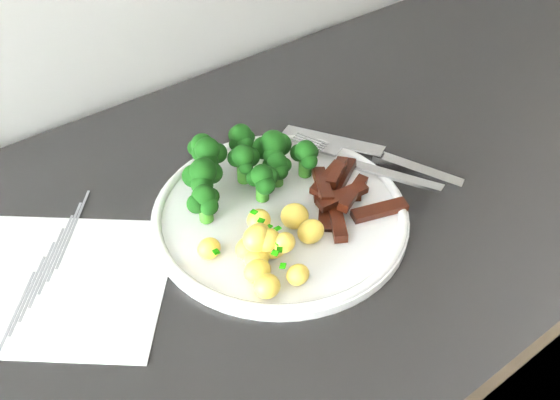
% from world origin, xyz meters
% --- Properties ---
extents(recipe_paper, '(0.34, 0.33, 0.00)m').
position_xyz_m(recipe_paper, '(-0.10, 1.72, 0.94)').
color(recipe_paper, white).
rests_on(recipe_paper, counter).
extents(plate, '(0.30, 0.30, 0.02)m').
position_xyz_m(plate, '(0.17, 1.64, 0.95)').
color(plate, white).
rests_on(plate, counter).
extents(broccoli, '(0.18, 0.13, 0.07)m').
position_xyz_m(broccoli, '(0.16, 1.71, 0.99)').
color(broccoli, '#286116').
rests_on(broccoli, plate).
extents(potatoes, '(0.13, 0.12, 0.05)m').
position_xyz_m(potatoes, '(0.12, 1.59, 0.97)').
color(potatoes, '#FED84D').
rests_on(potatoes, plate).
extents(beef_strips, '(0.12, 0.11, 0.03)m').
position_xyz_m(beef_strips, '(0.24, 1.61, 0.97)').
color(beef_strips, black).
rests_on(beef_strips, plate).
extents(fork, '(0.09, 0.20, 0.02)m').
position_xyz_m(fork, '(0.30, 1.63, 0.96)').
color(fork, '#BCBDC1').
rests_on(fork, plate).
extents(knife, '(0.13, 0.23, 0.03)m').
position_xyz_m(knife, '(0.34, 1.63, 0.95)').
color(knife, '#BCBDC1').
rests_on(knife, plate).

